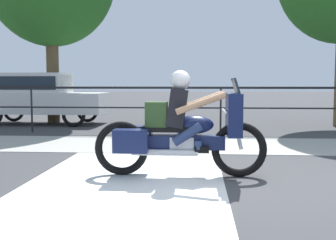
{
  "coord_description": "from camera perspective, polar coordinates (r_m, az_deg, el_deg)",
  "views": [
    {
      "loc": [
        -0.58,
        -5.64,
        1.35
      ],
      "look_at": [
        -1.03,
        0.57,
        0.79
      ],
      "focal_mm": 45.0,
      "sensor_mm": 36.0,
      "label": 1
    }
  ],
  "objects": [
    {
      "name": "parked_car",
      "position": [
        14.32,
        -17.17,
        3.26
      ],
      "size": [
        4.2,
        1.72,
        1.66
      ],
      "rotation": [
        0.0,
        0.0,
        -0.03
      ],
      "color": "silver",
      "rests_on": "ground"
    },
    {
      "name": "ground_plane",
      "position": [
        5.83,
        9.88,
        -8.35
      ],
      "size": [
        120.0,
        120.0,
        0.0
      ],
      "primitive_type": "plane",
      "color": "#38383A"
    },
    {
      "name": "sidewalk_band",
      "position": [
        9.16,
        7.77,
        -3.39
      ],
      "size": [
        44.0,
        2.4,
        0.01
      ],
      "primitive_type": "cube",
      "color": "#99968E",
      "rests_on": "ground"
    },
    {
      "name": "motorcycle",
      "position": [
        6.03,
        1.69,
        -1.25
      ],
      "size": [
        2.48,
        0.76,
        1.52
      ],
      "rotation": [
        0.0,
        0.0,
        0.03
      ],
      "color": "black",
      "rests_on": "ground"
    },
    {
      "name": "crosswalk_band",
      "position": [
        5.69,
        -5.9,
        -8.6
      ],
      "size": [
        2.66,
        6.0,
        0.01
      ],
      "primitive_type": "cube",
      "color": "silver",
      "rests_on": "ground"
    },
    {
      "name": "fence_railing",
      "position": [
        11.11,
        7.17,
        3.14
      ],
      "size": [
        36.0,
        0.05,
        1.24
      ],
      "color": "black",
      "rests_on": "ground"
    }
  ]
}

